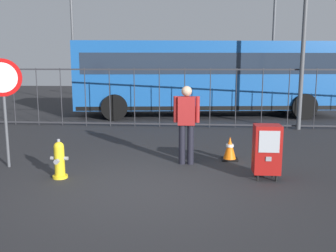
{
  "coord_description": "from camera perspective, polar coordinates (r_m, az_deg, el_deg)",
  "views": [
    {
      "loc": [
        0.9,
        -5.9,
        2.1
      ],
      "look_at": [
        0.3,
        1.2,
        0.9
      ],
      "focal_mm": 38.88,
      "sensor_mm": 36.0,
      "label": 1
    }
  ],
  "objects": [
    {
      "name": "street_light_near_right",
      "position": [
        18.82,
        16.27,
        14.42
      ],
      "size": [
        0.32,
        0.32,
        6.53
      ],
      "color": "#4C4F54",
      "rests_on": "ground_plane"
    },
    {
      "name": "pedestrian",
      "position": [
        7.66,
        2.91,
        0.89
      ],
      "size": [
        0.55,
        0.22,
        1.67
      ],
      "color": "black",
      "rests_on": "ground_plane"
    },
    {
      "name": "traffic_cone",
      "position": [
        8.23,
        9.66,
        -3.5
      ],
      "size": [
        0.36,
        0.36,
        0.53
      ],
      "color": "black",
      "rests_on": "ground_plane"
    },
    {
      "name": "ground_plane",
      "position": [
        6.33,
        -3.67,
        -9.85
      ],
      "size": [
        60.0,
        60.0,
        0.0
      ],
      "primitive_type": "plane",
      "color": "#262628"
    },
    {
      "name": "fence_barrier",
      "position": [
        12.33,
        0.62,
        4.52
      ],
      "size": [
        18.03,
        0.04,
        2.0
      ],
      "color": "#2D2D33",
      "rests_on": "ground_plane"
    },
    {
      "name": "street_light_far_left",
      "position": [
        20.72,
        -14.81,
        14.98
      ],
      "size": [
        0.32,
        0.32,
        7.21
      ],
      "color": "#4C4F54",
      "rests_on": "ground_plane"
    },
    {
      "name": "fire_hydrant",
      "position": [
        7.11,
        -16.67,
        -5.1
      ],
      "size": [
        0.33,
        0.31,
        0.75
      ],
      "color": "yellow",
      "rests_on": "ground_plane"
    },
    {
      "name": "bus_near",
      "position": [
        15.26,
        6.0,
        8.04
      ],
      "size": [
        10.73,
        3.78,
        3.0
      ],
      "rotation": [
        0.0,
        0.0,
        0.12
      ],
      "color": "#19519E",
      "rests_on": "ground_plane"
    },
    {
      "name": "stop_sign",
      "position": [
        8.05,
        -24.45,
        5.15
      ],
      "size": [
        0.71,
        0.31,
        2.23
      ],
      "color": "#4C4F54",
      "rests_on": "ground_plane"
    },
    {
      "name": "newspaper_box_primary",
      "position": [
        6.95,
        15.23,
        -3.5
      ],
      "size": [
        0.48,
        0.42,
        1.02
      ],
      "color": "black",
      "rests_on": "ground_plane"
    }
  ]
}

